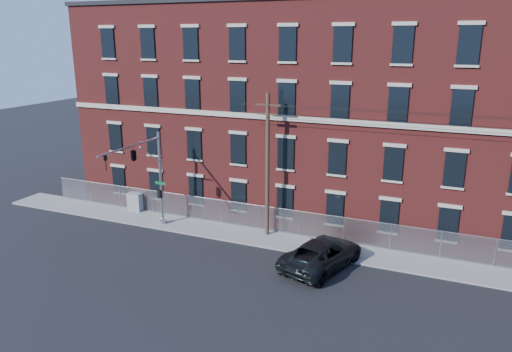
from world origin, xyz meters
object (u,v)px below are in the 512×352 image
Objects in this scene: traffic_signal_mast at (140,163)px; utility_cabinet at (135,202)px; pickup_truck at (322,254)px; utility_pole_near at (268,163)px.

utility_cabinet is at bearing 133.57° from traffic_signal_mast.
pickup_truck is 16.94m from utility_cabinet.
pickup_truck is at bearing 0.70° from traffic_signal_mast.
utility_pole_near is at bearing -0.86° from utility_cabinet.
traffic_signal_mast reaches higher than pickup_truck.
traffic_signal_mast is at bearing -45.31° from utility_cabinet.
utility_pole_near reaches higher than traffic_signal_mast.
traffic_signal_mast is at bearing -156.86° from utility_pole_near.
utility_pole_near is (8.00, 3.42, -0.05)m from traffic_signal_mast.
utility_pole_near is 1.59× the size of pickup_truck.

